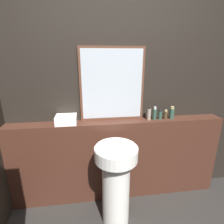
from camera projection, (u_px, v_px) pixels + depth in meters
The scene contains 10 objects.
wall_back at pixel (117, 95), 1.97m from camera, with size 8.00×0.06×2.50m.
vanity_counter at pixel (118, 160), 2.08m from camera, with size 2.43×0.19×0.98m.
pedestal_sink at pixel (116, 180), 1.71m from camera, with size 0.41×0.41×0.87m.
mirror at pixel (112, 85), 1.88m from camera, with size 0.70×0.03×0.79m.
towel_stack at pixel (66, 120), 1.85m from camera, with size 0.22×0.17×0.09m.
shampoo_bottle at pixel (149, 114), 1.96m from camera, with size 0.04×0.04×0.16m.
conditioner_bottle at pixel (155, 114), 1.97m from camera, with size 0.04×0.04×0.15m.
lotion_bottle at pixel (160, 115), 1.99m from camera, with size 0.04×0.04×0.11m.
body_wash_bottle at pixel (166, 115), 2.00m from camera, with size 0.04×0.04×0.11m.
hand_soap_bottle at pixel (172, 113), 2.00m from camera, with size 0.05×0.05×0.15m.
Camera 1 is at (-0.32, -0.23, 1.66)m, focal length 28.00 mm.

